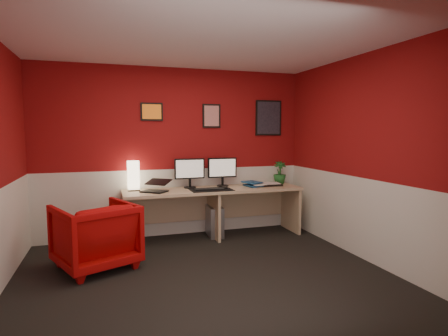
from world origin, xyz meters
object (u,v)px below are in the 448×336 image
at_px(laptop, 154,184).
at_px(armchair, 95,235).
at_px(shoji_lamp, 133,176).
at_px(potted_plant, 280,172).
at_px(monitor_right, 223,167).
at_px(desk, 214,213).
at_px(monitor_left, 190,168).
at_px(zen_tray, 270,185).
at_px(pc_tower, 215,221).

height_order(laptop, armchair, laptop).
height_order(shoji_lamp, potted_plant, shoji_lamp).
distance_m(shoji_lamp, monitor_right, 1.33).
xyz_separation_m(desk, shoji_lamp, (-1.13, 0.19, 0.56)).
height_order(monitor_left, monitor_right, same).
xyz_separation_m(shoji_lamp, zen_tray, (2.04, -0.16, -0.18)).
height_order(zen_tray, potted_plant, potted_plant).
height_order(monitor_left, armchair, monitor_left).
bearing_deg(potted_plant, zen_tray, -147.97).
height_order(desk, monitor_right, monitor_right).
relative_size(monitor_left, potted_plant, 1.63).
height_order(potted_plant, pc_tower, potted_plant).
xyz_separation_m(shoji_lamp, monitor_right, (1.33, -0.00, 0.09)).
height_order(shoji_lamp, laptop, shoji_lamp).
bearing_deg(monitor_right, monitor_left, -178.72).
bearing_deg(monitor_left, desk, -29.20).
bearing_deg(monitor_right, potted_plant, -0.24).
bearing_deg(shoji_lamp, desk, -9.53).
relative_size(zen_tray, pc_tower, 0.78).
xyz_separation_m(laptop, potted_plant, (2.03, 0.23, 0.07)).
distance_m(shoji_lamp, zen_tray, 2.05).
relative_size(desk, pc_tower, 5.78).
relative_size(monitor_left, zen_tray, 1.66).
xyz_separation_m(zen_tray, armchair, (-2.54, -0.78, -0.37)).
relative_size(shoji_lamp, monitor_left, 0.69).
bearing_deg(pc_tower, monitor_right, 37.02).
distance_m(laptop, monitor_left, 0.62).
xyz_separation_m(zen_tray, potted_plant, (0.25, 0.16, 0.16)).
height_order(pc_tower, armchair, armchair).
xyz_separation_m(desk, potted_plant, (1.16, 0.18, 0.54)).
height_order(desk, monitor_left, monitor_left).
bearing_deg(shoji_lamp, laptop, -41.88).
distance_m(zen_tray, potted_plant, 0.34).
relative_size(desk, laptop, 7.88).
xyz_separation_m(desk, zen_tray, (0.91, 0.03, 0.38)).
bearing_deg(armchair, monitor_right, -176.59).
bearing_deg(shoji_lamp, monitor_right, -0.08).
bearing_deg(armchair, potted_plant, 174.77).
relative_size(shoji_lamp, monitor_right, 0.69).
relative_size(monitor_right, armchair, 0.70).
relative_size(laptop, armchair, 0.40).
relative_size(monitor_right, pc_tower, 1.29).
bearing_deg(pc_tower, desk, -108.72).
bearing_deg(zen_tray, shoji_lamp, 175.46).
relative_size(monitor_right, potted_plant, 1.63).
height_order(shoji_lamp, armchair, shoji_lamp).
height_order(laptop, zen_tray, laptop).
height_order(desk, pc_tower, desk).
distance_m(laptop, potted_plant, 2.04).
relative_size(monitor_left, monitor_right, 1.00).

